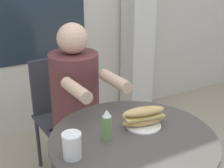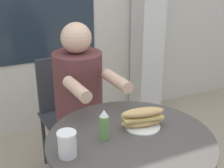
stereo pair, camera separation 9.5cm
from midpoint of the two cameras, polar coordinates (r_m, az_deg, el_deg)
The scene contains 5 objects.
diner_chair at distance 2.36m, azimuth -7.44°, elevation -3.65°, with size 0.41×0.41×0.87m.
seated_diner at distance 2.07m, azimuth -4.24°, elevation -7.31°, with size 0.34×0.56×1.19m.
sandwich_on_plate at distance 1.60m, azimuth 7.32°, elevation -6.29°, with size 0.23×0.18×0.11m.
drink_cup at distance 1.38m, azimuth -6.22°, elevation -10.90°, with size 0.09×0.09×0.12m.
condiment_bottle at distance 1.48m, azimuth 0.38°, elevation -7.51°, with size 0.05×0.05×0.15m.
Camera 2 is at (-0.63, -1.13, 1.55)m, focal length 50.00 mm.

